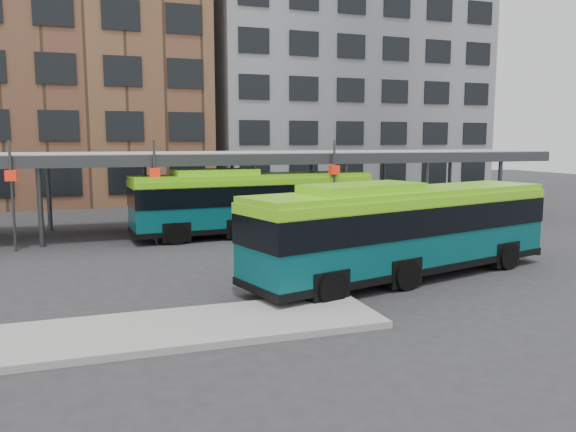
{
  "coord_description": "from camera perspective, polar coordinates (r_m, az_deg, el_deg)",
  "views": [
    {
      "loc": [
        -5.52,
        -16.78,
        4.78
      ],
      "look_at": [
        1.62,
        4.18,
        1.8
      ],
      "focal_mm": 35.0,
      "sensor_mm": 36.0,
      "label": 1
    }
  ],
  "objects": [
    {
      "name": "building_brick",
      "position": [
        49.38,
        -24.66,
        14.22
      ],
      "size": [
        26.0,
        14.0,
        22.0
      ],
      "primitive_type": "cube",
      "color": "brown",
      "rests_on": "ground"
    },
    {
      "name": "canopy",
      "position": [
        30.16,
        -8.41,
        5.92
      ],
      "size": [
        40.0,
        6.53,
        4.8
      ],
      "color": "#999B9E",
      "rests_on": "ground"
    },
    {
      "name": "boarding_island",
      "position": [
        14.55,
        -18.08,
        -11.52
      ],
      "size": [
        14.0,
        3.0,
        0.18
      ],
      "primitive_type": "cube",
      "color": "gray",
      "rests_on": "ground"
    },
    {
      "name": "bus_rear",
      "position": [
        28.61,
        -3.52,
        1.6
      ],
      "size": [
        12.45,
        3.57,
        3.39
      ],
      "rotation": [
        0.0,
        0.0,
        0.08
      ],
      "color": "#07494D",
      "rests_on": "ground"
    },
    {
      "name": "bike_rack",
      "position": [
        34.49,
        14.24,
        0.24
      ],
      "size": [
        6.01,
        1.5,
        1.01
      ],
      "color": "slate",
      "rests_on": "ground"
    },
    {
      "name": "ground",
      "position": [
        18.3,
        -0.59,
        -7.48
      ],
      "size": [
        120.0,
        120.0,
        0.0
      ],
      "primitive_type": "plane",
      "color": "#28282B",
      "rests_on": "ground"
    },
    {
      "name": "bus_front",
      "position": [
        19.93,
        11.79,
        -1.19
      ],
      "size": [
        12.56,
        5.75,
        3.39
      ],
      "rotation": [
        0.0,
        0.0,
        0.27
      ],
      "color": "#07494D",
      "rests_on": "ground"
    },
    {
      "name": "building_grey",
      "position": [
        53.57,
        5.11,
        13.23
      ],
      "size": [
        24.0,
        14.0,
        20.0
      ],
      "primitive_type": "cube",
      "color": "slate",
      "rests_on": "ground"
    }
  ]
}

